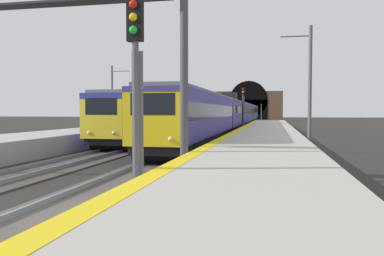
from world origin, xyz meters
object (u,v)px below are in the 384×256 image
object	(u,v)px
overhead_signal_gantry	(69,29)
catenary_mast_near	(309,88)
catenary_mast_far	(112,99)
railway_signal_mid	(243,107)
train_adjacent_platform	(181,114)
railway_signal_near	(136,84)
train_main_approaching	(237,113)
railway_signal_far	(261,110)

from	to	relation	value
overhead_signal_gantry	catenary_mast_near	distance (m)	14.52
catenary_mast_near	catenary_mast_far	size ratio (longest dim) A/B	1.03
catenary_mast_near	railway_signal_mid	bearing A→B (deg)	15.53
train_adjacent_platform	catenary_mast_far	xyz separation A→B (m)	(-1.46, 7.15, 1.60)
railway_signal_near	railway_signal_mid	distance (m)	34.35
catenary_mast_near	catenary_mast_far	bearing A→B (deg)	51.35
train_main_approaching	catenary_mast_far	distance (m)	20.81
train_main_approaching	train_adjacent_platform	xyz separation A→B (m)	(-15.73, 4.46, -0.02)
railway_signal_near	catenary_mast_near	bearing A→B (deg)	160.70
railway_signal_near	catenary_mast_far	distance (m)	33.07
catenary_mast_far	railway_signal_near	bearing A→B (deg)	-156.00
railway_signal_mid	overhead_signal_gantry	world-z (taller)	overhead_signal_gantry
railway_signal_far	overhead_signal_gantry	distance (m)	95.21
railway_signal_mid	catenary_mast_far	xyz separation A→B (m)	(-4.14, 13.45, 0.76)
catenary_mast_near	catenary_mast_far	xyz separation A→B (m)	(15.01, 18.77, -0.10)
railway_signal_mid	catenary_mast_near	world-z (taller)	catenary_mast_near
train_adjacent_platform	overhead_signal_gantry	distance (m)	27.72
overhead_signal_gantry	railway_signal_mid	bearing A→B (deg)	-7.70
railway_signal_mid	railway_signal_far	size ratio (longest dim) A/B	1.12
catenary_mast_near	catenary_mast_far	world-z (taller)	catenary_mast_near
railway_signal_mid	railway_signal_far	xyz separation A→B (m)	(64.98, 0.00, -0.28)
train_adjacent_platform	railway_signal_mid	bearing A→B (deg)	113.76
overhead_signal_gantry	catenary_mast_near	bearing A→B (deg)	-40.59
catenary_mast_far	catenary_mast_near	bearing A→B (deg)	-128.65
train_adjacent_platform	catenary_mast_near	xyz separation A→B (m)	(-16.47, -11.62, 1.69)
train_main_approaching	catenary_mast_far	size ratio (longest dim) A/B	11.02
train_adjacent_platform	railway_signal_near	xyz separation A→B (m)	(-31.67, -6.30, 1.00)
railway_signal_far	overhead_signal_gantry	xyz separation A→B (m)	(-95.09, 4.07, 2.76)
railway_signal_near	railway_signal_mid	size ratio (longest dim) A/B	1.02
railway_signal_near	train_main_approaching	bearing A→B (deg)	-177.78
train_main_approaching	catenary_mast_far	xyz separation A→B (m)	(-17.20, 11.61, 1.58)
train_adjacent_platform	railway_signal_far	world-z (taller)	train_adjacent_platform
train_adjacent_platform	catenary_mast_far	distance (m)	7.47
railway_signal_far	overhead_signal_gantry	size ratio (longest dim) A/B	0.51
overhead_signal_gantry	catenary_mast_near	xyz separation A→B (m)	(10.96, -9.39, -1.62)
catenary_mast_near	overhead_signal_gantry	bearing A→B (deg)	139.41
railway_signal_near	railway_signal_far	bearing A→B (deg)	-180.00
train_main_approaching	railway_signal_mid	size ratio (longest dim) A/B	15.79
railway_signal_mid	overhead_signal_gantry	bearing A→B (deg)	-7.70
railway_signal_near	overhead_signal_gantry	distance (m)	6.32
railway_signal_far	railway_signal_near	bearing A→B (deg)	0.00
railway_signal_mid	catenary_mast_far	bearing A→B (deg)	-72.91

